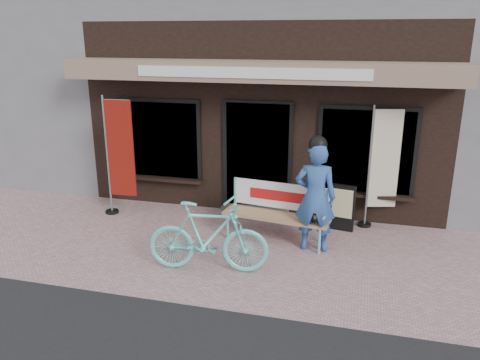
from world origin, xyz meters
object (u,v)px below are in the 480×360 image
(nobori_red, at_px, (119,155))
(bench, at_px, (278,208))
(bicycle, at_px, (208,237))
(nobori_cream, at_px, (382,166))
(person, at_px, (315,195))
(menu_stand, at_px, (342,207))

(nobori_red, bearing_deg, bench, -10.10)
(bicycle, relative_size, nobori_cream, 0.81)
(bicycle, bearing_deg, person, -59.87)
(person, bearing_deg, menu_stand, 63.08)
(bicycle, bearing_deg, nobori_cream, -53.81)
(bench, bearing_deg, bicycle, -112.24)
(bench, relative_size, nobori_cream, 0.83)
(nobori_red, relative_size, menu_stand, 2.72)
(bench, height_order, menu_stand, bench)
(nobori_cream, distance_m, menu_stand, 1.01)
(person, bearing_deg, bicycle, -144.44)
(bicycle, height_order, nobori_cream, nobori_cream)
(nobori_red, xyz_separation_m, nobori_cream, (4.80, 0.62, -0.04))
(person, distance_m, nobori_cream, 1.65)
(person, bearing_deg, nobori_red, 167.67)
(person, bearing_deg, nobori_cream, 48.34)
(bicycle, bearing_deg, bench, -38.05)
(bicycle, xyz_separation_m, nobori_red, (-2.34, 1.77, 0.65))
(person, relative_size, bicycle, 1.06)
(menu_stand, bearing_deg, nobori_cream, 40.78)
(bench, relative_size, menu_stand, 2.17)
(bench, bearing_deg, person, -13.06)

